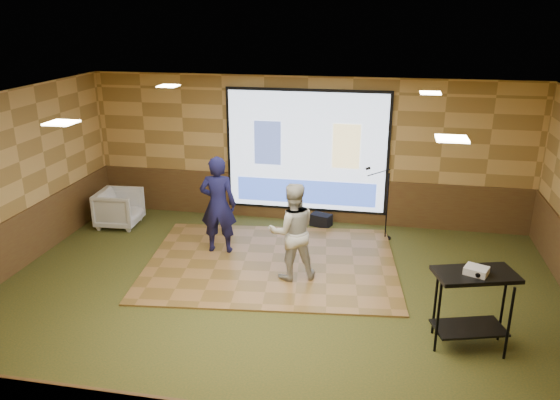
% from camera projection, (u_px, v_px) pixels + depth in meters
% --- Properties ---
extents(ground, '(9.00, 9.00, 0.00)m').
position_uv_depth(ground, '(273.00, 301.00, 8.35)').
color(ground, '#2D3C1B').
rests_on(ground, ground).
extents(room_shell, '(9.04, 7.04, 3.02)m').
position_uv_depth(room_shell, '(272.00, 170.00, 7.66)').
color(room_shell, tan).
rests_on(room_shell, ground).
extents(wainscot_back, '(9.00, 0.04, 0.95)m').
position_uv_depth(wainscot_back, '(306.00, 199.00, 11.42)').
color(wainscot_back, '#502E1A').
rests_on(wainscot_back, ground).
extents(wainscot_left, '(0.04, 7.00, 0.95)m').
position_uv_depth(wainscot_left, '(7.00, 250.00, 8.99)').
color(wainscot_left, '#502E1A').
rests_on(wainscot_left, ground).
extents(projector_screen, '(3.32, 0.06, 2.52)m').
position_uv_depth(projector_screen, '(306.00, 153.00, 11.05)').
color(projector_screen, black).
rests_on(projector_screen, room_shell).
extents(downlight_nw, '(0.32, 0.32, 0.02)m').
position_uv_depth(downlight_nw, '(168.00, 86.00, 9.43)').
color(downlight_nw, '#FFEEBF').
rests_on(downlight_nw, room_shell).
extents(downlight_ne, '(0.32, 0.32, 0.02)m').
position_uv_depth(downlight_ne, '(430.00, 93.00, 8.64)').
color(downlight_ne, '#FFEEBF').
rests_on(downlight_ne, room_shell).
extents(downlight_sw, '(0.32, 0.32, 0.02)m').
position_uv_depth(downlight_sw, '(61.00, 123.00, 6.37)').
color(downlight_sw, '#FFEEBF').
rests_on(downlight_sw, room_shell).
extents(downlight_se, '(0.32, 0.32, 0.02)m').
position_uv_depth(downlight_se, '(452.00, 139.00, 5.58)').
color(downlight_se, '#FFEEBF').
rests_on(downlight_se, room_shell).
extents(dance_floor, '(4.64, 3.74, 0.03)m').
position_uv_depth(dance_floor, '(272.00, 263.00, 9.58)').
color(dance_floor, olive).
rests_on(dance_floor, ground).
extents(player_left, '(0.69, 0.49, 1.79)m').
position_uv_depth(player_left, '(218.00, 205.00, 9.74)').
color(player_left, '#151544').
rests_on(player_left, dance_floor).
extents(player_right, '(0.96, 0.86, 1.63)m').
position_uv_depth(player_right, '(292.00, 231.00, 8.77)').
color(player_right, beige).
rests_on(player_right, dance_floor).
extents(av_table, '(1.02, 0.54, 1.07)m').
position_uv_depth(av_table, '(473.00, 294.00, 7.00)').
color(av_table, black).
rests_on(av_table, ground).
extents(projector, '(0.34, 0.32, 0.09)m').
position_uv_depth(projector, '(476.00, 271.00, 6.85)').
color(projector, white).
rests_on(projector, av_table).
extents(mic_stand, '(0.56, 0.23, 1.43)m').
position_uv_depth(mic_stand, '(383.00, 214.00, 10.49)').
color(mic_stand, black).
rests_on(mic_stand, ground).
extents(banquet_chair, '(0.88, 0.86, 0.76)m').
position_uv_depth(banquet_chair, '(119.00, 208.00, 11.15)').
color(banquet_chair, gray).
rests_on(banquet_chair, ground).
extents(duffel_bag, '(0.47, 0.39, 0.25)m').
position_uv_depth(duffel_bag, '(321.00, 220.00, 11.22)').
color(duffel_bag, black).
rests_on(duffel_bag, ground).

